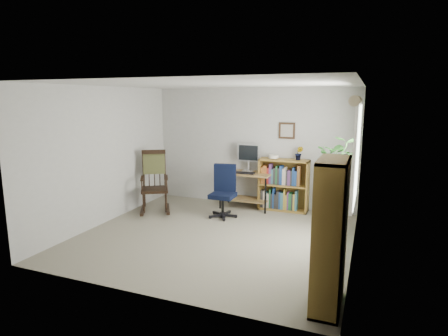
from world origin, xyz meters
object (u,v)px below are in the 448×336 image
at_px(office_chair, 223,191).
at_px(rocking_chair, 154,181).
at_px(low_bookshelf, 284,185).
at_px(tall_bookshelf, 330,235).
at_px(desk, 246,190).

bearing_deg(office_chair, rocking_chair, 177.65).
relative_size(low_bookshelf, tall_bookshelf, 0.64).
bearing_deg(desk, low_bookshelf, 9.24).
distance_m(desk, low_bookshelf, 0.76).
distance_m(office_chair, rocking_chair, 1.38).
bearing_deg(low_bookshelf, desk, -170.76).
xyz_separation_m(desk, low_bookshelf, (0.74, 0.12, 0.15)).
height_order(desk, office_chair, office_chair).
distance_m(desk, tall_bookshelf, 3.75).
bearing_deg(desk, office_chair, -105.94).
bearing_deg(rocking_chair, office_chair, -24.35).
distance_m(office_chair, low_bookshelf, 1.28).
bearing_deg(low_bookshelf, rocking_chair, -156.20).
xyz_separation_m(rocking_chair, low_bookshelf, (2.32, 1.02, -0.10)).
bearing_deg(office_chair, desk, 65.09).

